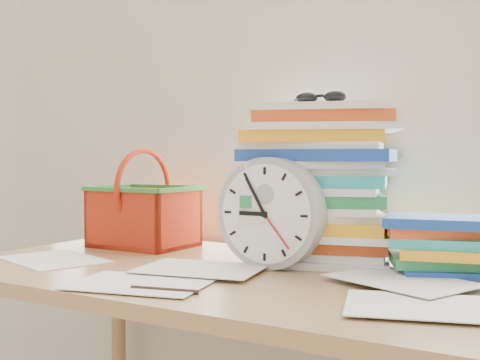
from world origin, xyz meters
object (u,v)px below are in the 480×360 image
Objects in this scene: book_stack at (442,246)px; basket at (144,198)px; desk at (247,306)px; clock at (271,213)px; paper_stack at (316,184)px.

basket is at bearing 179.24° from book_stack.
clock is (0.03, 0.06, 0.20)m from desk.
desk is at bearing -114.92° from clock.
clock is at bearing 65.08° from desk.
desk is 0.21m from clock.
paper_stack is 0.17m from clock.
clock reaches higher than book_stack.
paper_stack is 0.33m from book_stack.
paper_stack reaches higher than basket.
book_stack is at bearing -8.98° from paper_stack.
clock is at bearing -104.75° from paper_stack.
paper_stack is 1.48× the size of book_stack.
book_stack is (0.37, 0.17, 0.14)m from desk.
book_stack is 0.93× the size of basket.
basket is at bearing 158.13° from desk.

